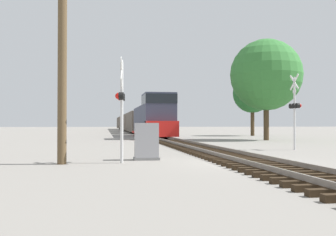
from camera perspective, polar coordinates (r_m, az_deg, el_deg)
ground_plane at (r=15.63m, az=11.42°, el=-6.47°), size 400.00×400.00×0.00m
rail_track_bed at (r=15.62m, az=11.42°, el=-5.97°), size 2.60×160.00×0.31m
freight_train at (r=80.01m, az=-5.33°, el=-0.61°), size 3.15×90.03×4.63m
crossing_signal_near at (r=15.49m, az=-6.81°, el=2.39°), size 0.42×1.01×4.11m
crossing_signal_far at (r=24.36m, az=17.94°, el=1.49°), size 0.38×1.01×4.47m
relay_cabinet at (r=16.73m, az=-3.14°, el=-3.46°), size 1.09×0.63×1.57m
utility_pole at (r=15.78m, az=-15.08°, el=10.83°), size 1.80×0.34×9.26m
tree_far_right at (r=38.46m, az=14.04°, el=6.07°), size 6.75×6.75×9.56m
tree_mid_background at (r=52.23m, az=12.15°, el=3.49°), size 5.06×5.06×8.05m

